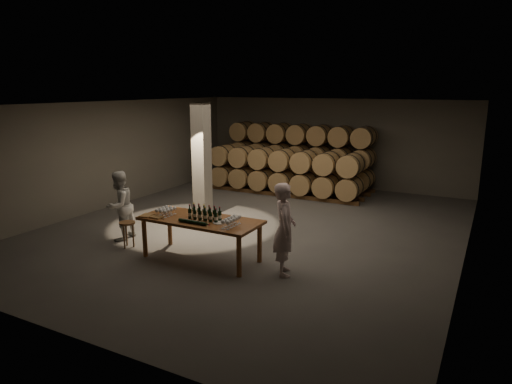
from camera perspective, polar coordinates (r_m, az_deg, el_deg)
The scene contains 15 objects.
room at distance 12.70m, azimuth -6.80°, elevation 3.82°, with size 12.00×12.00×12.00m.
tasting_table at distance 9.71m, azimuth -6.94°, elevation -3.92°, with size 2.60×1.10×0.90m.
barrel_stack_back at distance 16.73m, azimuth 5.44°, elevation 4.67°, with size 5.48×0.95×2.31m.
barrel_stack_front at distance 15.52m, azimuth 3.42°, elevation 2.66°, with size 5.48×0.95×1.57m.
bottle_cluster at distance 9.57m, azimuth -6.43°, elevation -2.83°, with size 0.73×0.23×0.31m.
lying_bottles at distance 9.34m, azimuth -7.90°, elevation -3.75°, with size 0.74×0.07×0.07m.
glass_cluster_left at distance 10.04m, azimuth -11.21°, elevation -2.18°, with size 0.30×0.41×0.17m.
glass_cluster_right at distance 9.09m, azimuth -3.11°, elevation -3.48°, with size 0.20×0.53×0.18m.
plate at distance 9.34m, azimuth -4.60°, elevation -3.84°, with size 0.27×0.27×0.02m, color silver.
notebook_near at distance 9.91m, azimuth -12.30°, elevation -3.08°, with size 0.26×0.21×0.03m, color olive.
notebook_corner at distance 10.10m, azimuth -13.52°, elevation -2.86°, with size 0.23×0.30×0.03m, color olive.
pen at distance 9.80m, azimuth -11.70°, elevation -3.29°, with size 0.01×0.01×0.15m, color black.
stool at distance 10.86m, azimuth -15.79°, elevation -4.18°, with size 0.36×0.36×0.60m.
person_man at distance 8.87m, azimuth 3.58°, elevation -4.66°, with size 0.67×0.44×1.84m, color beige.
person_woman at distance 11.39m, azimuth -16.69°, elevation -1.64°, with size 0.81×0.63×1.67m, color silver.
Camera 1 is at (5.35, -10.11, 3.61)m, focal length 32.00 mm.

